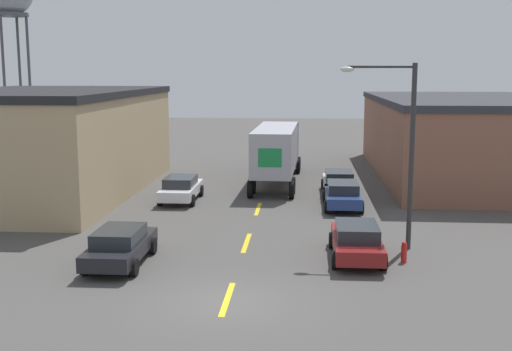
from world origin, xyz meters
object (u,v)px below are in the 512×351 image
Objects in this scene: fire_hydrant at (404,252)px; parked_car_right_mid at (343,194)px; street_lamp at (402,141)px; parked_car_right_far at (339,182)px; semi_truck at (278,148)px; parked_car_left_near at (120,245)px; parked_car_left_far at (181,188)px; parked_car_right_near at (357,240)px.

parked_car_right_mid is at bearing 100.32° from fire_hydrant.
parked_car_right_far is at bearing 99.01° from street_lamp.
semi_truck is 19.25m from parked_car_left_near.
semi_truck reaches higher than parked_car_left_near.
parked_car_left_near is at bearing -121.29° from parked_car_right_far.
parked_car_left_far is at bearing 134.49° from fire_hydrant.
semi_truck is at bearing 74.49° from parked_car_left_near.
parked_car_right_mid is at bearing -90.00° from parked_car_right_far.
parked_car_left_near is (-5.13, -18.49, -1.54)m from semi_truck.
parked_car_left_near is at bearing -129.50° from parked_car_right_mid.
parked_car_right_far is 0.61× the size of street_lamp.
street_lamp is (10.77, -8.93, 3.70)m from parked_car_left_far.
semi_truck is 2.69× the size of parked_car_right_near.
street_lamp reaches higher than parked_car_right_far.
parked_car_left_near is at bearing -90.00° from parked_car_left_far.
semi_truck is at bearing 110.03° from street_lamp.
street_lamp is (10.77, 3.03, 3.70)m from parked_car_left_near.
parked_car_right_far is 1.00× the size of parked_car_left_near.
parked_car_right_near is at bearing -49.83° from parked_car_left_far.
fire_hydrant is (5.57, -17.42, -1.88)m from semi_truck.
fire_hydrant is at bearing -82.57° from parked_car_right_far.
parked_car_right_near is at bearing 169.75° from fire_hydrant.
parked_car_right_mid is 1.00× the size of parked_car_left_near.
parked_car_left_far is 5.65× the size of fire_hydrant.
street_lamp is (1.85, -11.65, 3.70)m from parked_car_right_far.
parked_car_right_mid is at bearing -62.12° from semi_truck.
fire_hydrant is (10.70, -10.89, -0.34)m from parked_car_left_far.
street_lamp is 4.49m from fire_hydrant.
parked_car_left_near is (0.00, -11.96, 0.00)m from parked_car_left_far.
parked_car_left_far and parked_car_right_near have the same top height.
semi_truck reaches higher than parked_car_right_far.
parked_car_right_mid is 8.82m from street_lamp.
parked_car_right_far is at bearing 58.71° from parked_car_left_near.
semi_truck is 17.58m from parked_car_right_near.
parked_car_left_far and parked_car_left_near have the same top height.
street_lamp is at bearing 41.52° from parked_car_right_near.
parked_car_left_near is at bearing -164.28° from street_lamp.
parked_car_left_far is (-5.13, -6.53, -1.54)m from semi_truck.
parked_car_right_near is 4.45m from street_lamp.
parked_car_right_near is 5.65× the size of fire_hydrant.
parked_car_right_far is at bearing 90.00° from parked_car_right_mid.
street_lamp is at bearing 15.72° from parked_car_left_near.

